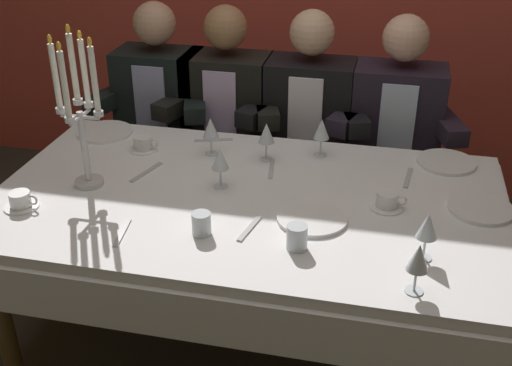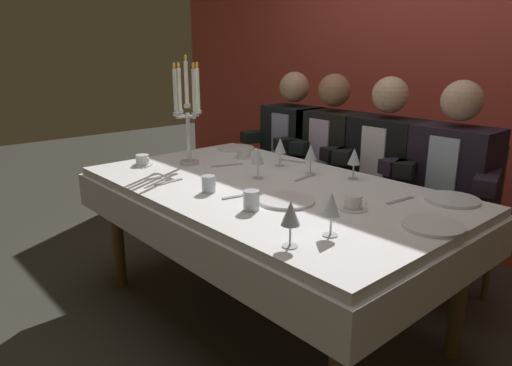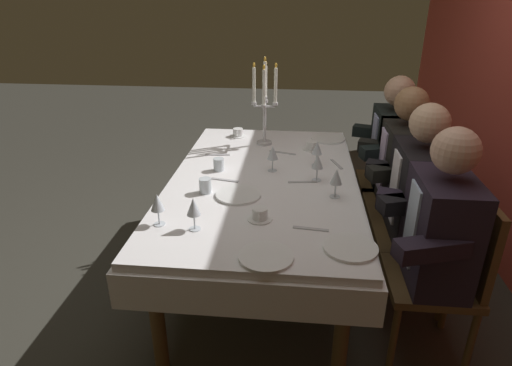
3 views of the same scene
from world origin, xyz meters
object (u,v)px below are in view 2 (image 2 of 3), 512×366
at_px(wine_glass_1, 311,153).
at_px(coffee_cup_0, 143,161).
at_px(seated_diner_3, 453,176).
at_px(coffee_cup_2, 353,203).
at_px(seated_diner_1, 332,151).
at_px(seated_diner_0, 294,143).
at_px(coffee_cup_1, 244,154).
at_px(dinner_plate_3, 236,148).
at_px(dining_table, 266,207).
at_px(wine_glass_5, 354,157).
at_px(candelabra, 188,113).
at_px(wine_glass_3, 291,214).
at_px(wine_glass_4, 280,147).
at_px(wine_glass_2, 258,157).
at_px(dinner_plate_2, 433,226).
at_px(water_tumbler_0, 251,200).
at_px(dinner_plate_1, 452,200).
at_px(dinner_plate_0, 287,200).
at_px(seated_diner_2, 385,162).
at_px(wine_glass_0, 332,205).
at_px(water_tumbler_1, 209,184).

distance_m(wine_glass_1, coffee_cup_0, 0.98).
distance_m(wine_glass_1, seated_diner_3, 0.78).
height_order(coffee_cup_2, seated_diner_1, seated_diner_1).
distance_m(coffee_cup_2, seated_diner_0, 1.46).
bearing_deg(coffee_cup_1, seated_diner_1, 69.99).
height_order(dinner_plate_3, seated_diner_3, seated_diner_3).
distance_m(dining_table, wine_glass_5, 0.52).
distance_m(candelabra, wine_glass_3, 1.30).
bearing_deg(wine_glass_4, dining_table, -54.23).
relative_size(wine_glass_3, coffee_cup_2, 1.24).
bearing_deg(dinner_plate_3, wine_glass_2, -30.08).
bearing_deg(dinner_plate_2, water_tumbler_0, -147.54).
bearing_deg(coffee_cup_0, dinner_plate_1, 25.00).
relative_size(coffee_cup_0, coffee_cup_1, 1.00).
bearing_deg(coffee_cup_2, wine_glass_1, 150.13).
xyz_separation_m(dinner_plate_0, wine_glass_3, (0.35, -0.33, 0.11)).
xyz_separation_m(dinner_plate_3, seated_diner_1, (0.45, 0.46, -0.01)).
bearing_deg(seated_diner_1, water_tumbler_0, -65.16).
bearing_deg(wine_glass_3, dinner_plate_1, 81.95).
distance_m(dining_table, dinner_plate_1, 0.87).
bearing_deg(seated_diner_2, wine_glass_0, -65.11).
distance_m(wine_glass_2, wine_glass_3, 0.88).
height_order(wine_glass_3, seated_diner_2, seated_diner_2).
distance_m(dining_table, seated_diner_1, 0.95).
height_order(water_tumbler_1, seated_diner_3, seated_diner_3).
bearing_deg(wine_glass_3, wine_glass_4, 137.55).
bearing_deg(coffee_cup_1, wine_glass_5, 8.61).
height_order(wine_glass_1, wine_glass_3, same).
distance_m(dinner_plate_3, coffee_cup_0, 0.69).
relative_size(wine_glass_2, wine_glass_4, 1.00).
bearing_deg(wine_glass_2, water_tumbler_1, -85.55).
relative_size(candelabra, wine_glass_0, 3.78).
bearing_deg(wine_glass_5, dinner_plate_0, -85.63).
distance_m(wine_glass_3, seated_diner_1, 1.63).
xyz_separation_m(coffee_cup_0, seated_diner_3, (1.30, 1.15, -0.03)).
xyz_separation_m(dinner_plate_0, seated_diner_3, (0.26, 1.00, -0.01)).
height_order(wine_glass_3, seated_diner_0, seated_diner_0).
bearing_deg(coffee_cup_0, seated_diner_2, 52.62).
relative_size(dining_table, candelabra, 3.13).
bearing_deg(wine_glass_3, coffee_cup_0, 172.26).
relative_size(wine_glass_5, seated_diner_1, 0.13).
height_order(wine_glass_3, coffee_cup_0, wine_glass_3).
distance_m(dinner_plate_3, seated_diner_0, 0.47).
distance_m(wine_glass_4, seated_diner_1, 0.58).
relative_size(dinner_plate_0, wine_glass_4, 1.52).
xyz_separation_m(candelabra, water_tumbler_1, (0.53, -0.24, -0.26)).
relative_size(coffee_cup_1, coffee_cup_2, 1.00).
distance_m(wine_glass_3, wine_glass_5, 0.94).
height_order(dinner_plate_2, seated_diner_2, seated_diner_2).
bearing_deg(dinner_plate_1, dinner_plate_2, -73.65).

